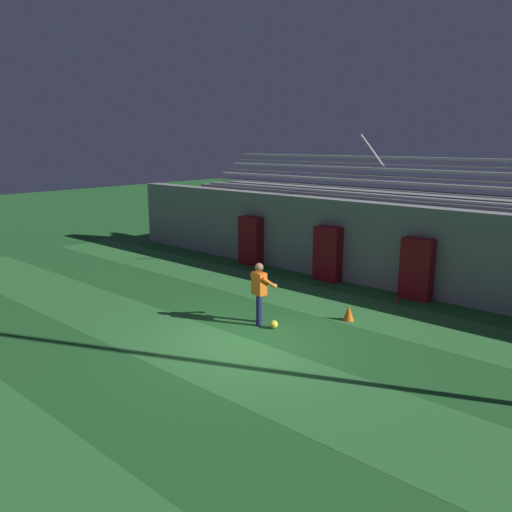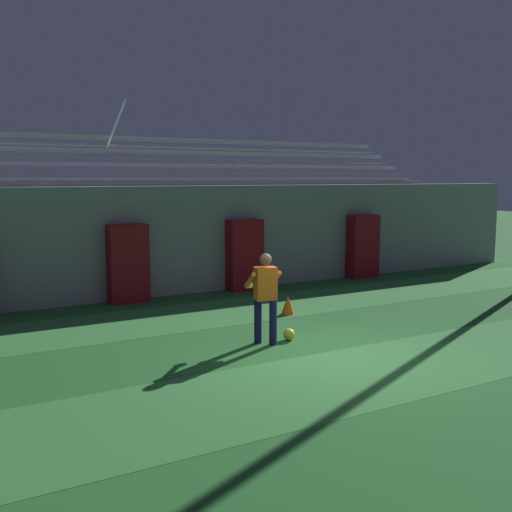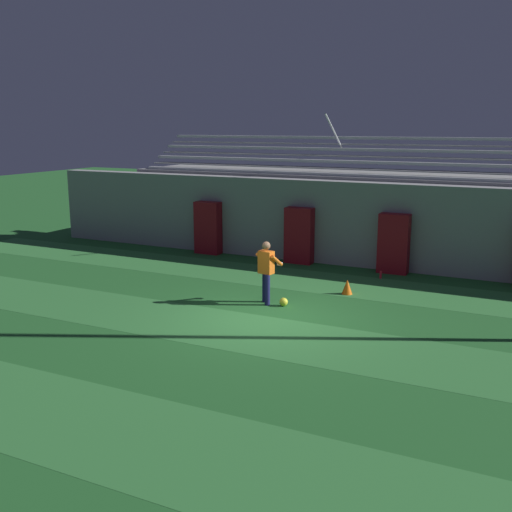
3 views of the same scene
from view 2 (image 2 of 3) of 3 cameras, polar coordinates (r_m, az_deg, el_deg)
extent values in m
plane|color=#236028|center=(10.47, 7.05, -9.33)|extent=(80.00, 80.00, 0.00)
cube|color=#337A38|center=(9.67, 10.93, -10.82)|extent=(28.00, 2.46, 0.01)
cube|color=#337A38|center=(13.64, -2.75, -5.28)|extent=(28.00, 2.46, 0.01)
cube|color=gray|center=(15.79, -7.18, 1.56)|extent=(24.00, 0.60, 2.80)
cube|color=maroon|center=(14.78, -12.08, -0.71)|extent=(0.95, 0.44, 1.90)
cube|color=maroon|center=(16.04, -1.08, 0.10)|extent=(0.95, 0.44, 1.90)
cube|color=maroon|center=(18.34, 10.14, 0.92)|extent=(0.95, 0.44, 1.90)
cube|color=gray|center=(17.63, -9.70, 2.30)|extent=(18.00, 3.20, 2.90)
cube|color=silver|center=(16.40, -8.29, 7.19)|extent=(17.10, 0.36, 0.10)
cube|color=gray|center=(16.21, -8.01, 6.38)|extent=(17.10, 0.60, 0.04)
cube|color=silver|center=(17.05, -9.19, 8.52)|extent=(17.10, 0.36, 0.10)
cube|color=gray|center=(16.86, -8.93, 7.76)|extent=(17.10, 0.60, 0.04)
cube|color=silver|center=(17.72, -10.03, 9.76)|extent=(17.10, 0.36, 0.10)
cube|color=gray|center=(17.52, -9.79, 9.04)|extent=(17.10, 0.60, 0.04)
cube|color=silver|center=(18.40, -10.82, 10.90)|extent=(17.10, 0.36, 0.10)
cube|color=gray|center=(18.20, -10.59, 10.22)|extent=(17.10, 0.60, 0.04)
cylinder|color=silver|center=(16.82, -13.25, 12.02)|extent=(0.06, 1.93, 1.25)
cylinder|color=#19194C|center=(11.00, 0.18, -6.22)|extent=(0.16, 0.16, 0.82)
cylinder|color=#19194C|center=(10.90, 1.63, -6.36)|extent=(0.16, 0.16, 0.82)
cube|color=orange|center=(10.80, 0.91, -2.63)|extent=(0.42, 0.30, 0.60)
sphere|color=brown|center=(10.73, 0.92, -0.32)|extent=(0.22, 0.22, 0.22)
cylinder|color=orange|center=(10.84, -0.54, -2.32)|extent=(0.18, 0.49, 0.37)
cylinder|color=orange|center=(11.01, 1.83, -2.18)|extent=(0.18, 0.49, 0.37)
cube|color=silver|center=(11.07, -0.68, -2.81)|extent=(0.13, 0.13, 0.08)
cube|color=silver|center=(11.20, 1.26, -2.69)|extent=(0.13, 0.13, 0.08)
sphere|color=yellow|center=(11.28, 3.16, -7.46)|extent=(0.22, 0.22, 0.22)
cone|color=orange|center=(13.34, 3.05, -4.67)|extent=(0.30, 0.30, 0.42)
cylinder|color=red|center=(15.33, 0.06, -3.40)|extent=(0.07, 0.07, 0.24)
camera|label=1|loc=(13.76, 62.82, 10.70)|focal=35.00mm
camera|label=3|loc=(12.83, 82.56, 8.20)|focal=42.00mm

